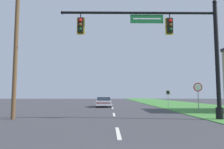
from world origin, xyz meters
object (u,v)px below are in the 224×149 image
stop_sign (198,91)px  route_sign_post (168,95)px  car_ahead (104,102)px  signal_mast (177,45)px  utility_pole_near (16,31)px

stop_sign → route_sign_post: (-0.97, 5.96, -0.34)m
route_sign_post → car_ahead: bearing=157.2°
signal_mast → utility_pole_near: size_ratio=0.93×
signal_mast → stop_sign: 6.73m
signal_mast → route_sign_post: (2.35, 11.12, -3.10)m
car_ahead → route_sign_post: size_ratio=2.27×
signal_mast → stop_sign: size_ratio=4.02×
signal_mast → route_sign_post: bearing=78.1°
signal_mast → stop_sign: (3.32, 5.16, -2.76)m
car_ahead → utility_pole_near: (-5.29, -13.78, 4.99)m
car_ahead → signal_mast: bearing=-70.7°
car_ahead → route_sign_post: 8.01m
car_ahead → stop_sign: (8.30, -9.04, 1.26)m
car_ahead → utility_pole_near: utility_pole_near is taller
car_ahead → stop_sign: bearing=-47.5°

